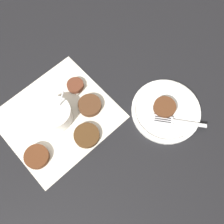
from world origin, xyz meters
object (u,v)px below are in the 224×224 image
object	(u,v)px
serving_plate	(166,110)
fork	(173,121)
sauce_bowl	(56,114)
fritter_on_plate	(165,107)

from	to	relation	value
serving_plate	fork	distance (m)	0.05
fork	sauce_bowl	bearing A→B (deg)	-43.22
sauce_bowl	fritter_on_plate	bearing A→B (deg)	144.08
sauce_bowl	fork	bearing A→B (deg)	136.78
sauce_bowl	fork	world-z (taller)	sauce_bowl
sauce_bowl	fritter_on_plate	xyz separation A→B (m)	(-0.29, 0.21, -0.00)
sauce_bowl	fritter_on_plate	size ratio (longest dim) A/B	1.60
serving_plate	fork	xyz separation A→B (m)	(0.01, 0.05, 0.01)
fork	fritter_on_plate	bearing A→B (deg)	-100.93
fritter_on_plate	fork	size ratio (longest dim) A/B	0.51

